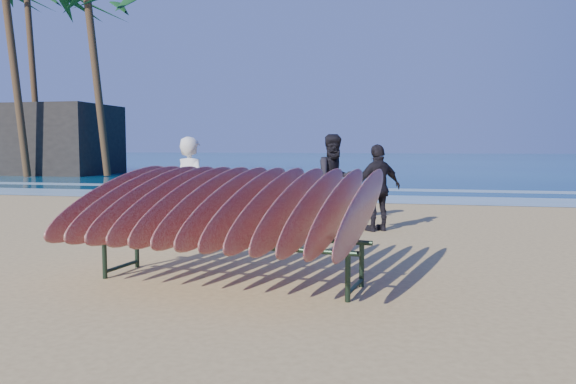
% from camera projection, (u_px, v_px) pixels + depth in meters
% --- Properties ---
extents(ground, '(120.00, 120.00, 0.00)m').
position_uv_depth(ground, '(274.00, 274.00, 6.90)').
color(ground, tan).
rests_on(ground, ground).
extents(ocean, '(160.00, 160.00, 0.00)m').
position_uv_depth(ocean, '(397.00, 160.00, 60.40)').
color(ocean, navy).
rests_on(ocean, ground).
extents(foam_near, '(160.00, 160.00, 0.00)m').
position_uv_depth(foam_near, '(355.00, 198.00, 16.63)').
color(foam_near, white).
rests_on(foam_near, ground).
extents(foam_far, '(160.00, 160.00, 0.00)m').
position_uv_depth(foam_far, '(365.00, 189.00, 20.04)').
color(foam_far, white).
rests_on(foam_far, ground).
extents(surfboard_rack, '(3.46, 2.91, 1.46)m').
position_uv_depth(surfboard_rack, '(229.00, 205.00, 6.41)').
color(surfboard_rack, '#1C2D1F').
rests_on(surfboard_rack, ground).
extents(person_white, '(0.75, 0.66, 1.72)m').
position_uv_depth(person_white, '(191.00, 190.00, 9.02)').
color(person_white, silver).
rests_on(person_white, ground).
extents(person_dark_a, '(1.11, 1.07, 1.80)m').
position_uv_depth(person_dark_a, '(335.00, 179.00, 11.27)').
color(person_dark_a, black).
rests_on(person_dark_a, ground).
extents(person_dark_b, '(0.98, 0.88, 1.60)m').
position_uv_depth(person_dark_b, '(378.00, 188.00, 10.30)').
color(person_dark_b, black).
rests_on(person_dark_b, ground).
extents(building, '(8.38, 4.66, 3.73)m').
position_uv_depth(building, '(35.00, 140.00, 30.70)').
color(building, '#2D2823').
rests_on(building, ground).
extents(palm_mid, '(5.20, 5.20, 9.01)m').
position_uv_depth(palm_mid, '(95.00, 8.00, 26.90)').
color(palm_mid, brown).
rests_on(palm_mid, ground).
extents(palm_right, '(5.20, 5.20, 11.06)m').
position_uv_depth(palm_right, '(30.00, 0.00, 32.96)').
color(palm_right, brown).
rests_on(palm_right, ground).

